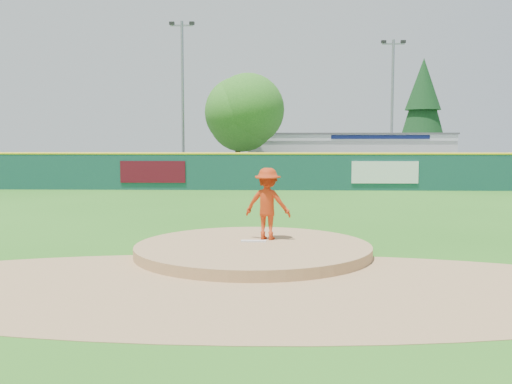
{
  "coord_description": "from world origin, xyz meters",
  "views": [
    {
      "loc": [
        0.52,
        -13.14,
        2.63
      ],
      "look_at": [
        0.0,
        2.0,
        1.3
      ],
      "focal_mm": 40.0,
      "sensor_mm": 36.0,
      "label": 1
    }
  ],
  "objects_px": {
    "light_pole_right": "(392,102)",
    "light_pole_left": "(183,93)",
    "deciduous_tree": "(238,113)",
    "conifer_tree": "(423,108)",
    "van": "(316,173)",
    "playground_slide": "(98,171)",
    "pool_building_grp": "(345,154)",
    "pitcher": "(268,204)"
  },
  "relations": [
    {
      "from": "pitcher",
      "to": "light_pole_left",
      "type": "distance_m",
      "value": 27.48
    },
    {
      "from": "playground_slide",
      "to": "conifer_tree",
      "type": "relative_size",
      "value": 0.29
    },
    {
      "from": "pool_building_grp",
      "to": "light_pole_left",
      "type": "relative_size",
      "value": 1.38
    },
    {
      "from": "conifer_tree",
      "to": "deciduous_tree",
      "type": "bearing_deg",
      "value": -143.75
    },
    {
      "from": "pitcher",
      "to": "light_pole_right",
      "type": "xyz_separation_m",
      "value": [
        8.67,
        28.29,
        4.42
      ]
    },
    {
      "from": "pool_building_grp",
      "to": "playground_slide",
      "type": "height_order",
      "value": "pool_building_grp"
    },
    {
      "from": "van",
      "to": "deciduous_tree",
      "type": "xyz_separation_m",
      "value": [
        -5.09,
        2.32,
        3.84
      ]
    },
    {
      "from": "pitcher",
      "to": "deciduous_tree",
      "type": "xyz_separation_m",
      "value": [
        -2.33,
        24.29,
        3.43
      ]
    },
    {
      "from": "deciduous_tree",
      "to": "light_pole_right",
      "type": "height_order",
      "value": "light_pole_right"
    },
    {
      "from": "van",
      "to": "deciduous_tree",
      "type": "relative_size",
      "value": 0.68
    },
    {
      "from": "light_pole_left",
      "to": "pool_building_grp",
      "type": "bearing_deg",
      "value": 22.6
    },
    {
      "from": "pitcher",
      "to": "van",
      "type": "height_order",
      "value": "pitcher"
    },
    {
      "from": "pitcher",
      "to": "light_pole_right",
      "type": "relative_size",
      "value": 0.18
    },
    {
      "from": "conifer_tree",
      "to": "van",
      "type": "bearing_deg",
      "value": -126.64
    },
    {
      "from": "van",
      "to": "light_pole_left",
      "type": "height_order",
      "value": "light_pole_left"
    },
    {
      "from": "pool_building_grp",
      "to": "deciduous_tree",
      "type": "distance_m",
      "value": 11.01
    },
    {
      "from": "van",
      "to": "playground_slide",
      "type": "height_order",
      "value": "playground_slide"
    },
    {
      "from": "light_pole_right",
      "to": "light_pole_left",
      "type": "bearing_deg",
      "value": -172.41
    },
    {
      "from": "conifer_tree",
      "to": "light_pole_left",
      "type": "xyz_separation_m",
      "value": [
        -19.0,
        -9.0,
        0.51
      ]
    },
    {
      "from": "pool_building_grp",
      "to": "pitcher",
      "type": "bearing_deg",
      "value": -100.27
    },
    {
      "from": "deciduous_tree",
      "to": "pitcher",
      "type": "bearing_deg",
      "value": -84.52
    },
    {
      "from": "light_pole_left",
      "to": "light_pole_right",
      "type": "bearing_deg",
      "value": 7.59
    },
    {
      "from": "pitcher",
      "to": "playground_slide",
      "type": "height_order",
      "value": "pitcher"
    },
    {
      "from": "pool_building_grp",
      "to": "playground_slide",
      "type": "distance_m",
      "value": 19.04
    },
    {
      "from": "van",
      "to": "deciduous_tree",
      "type": "distance_m",
      "value": 6.78
    },
    {
      "from": "pitcher",
      "to": "pool_building_grp",
      "type": "relative_size",
      "value": 0.12
    },
    {
      "from": "deciduous_tree",
      "to": "conifer_tree",
      "type": "distance_m",
      "value": 18.63
    },
    {
      "from": "light_pole_left",
      "to": "van",
      "type": "bearing_deg",
      "value": -25.43
    },
    {
      "from": "van",
      "to": "pool_building_grp",
      "type": "bearing_deg",
      "value": -41.37
    },
    {
      "from": "pitcher",
      "to": "deciduous_tree",
      "type": "height_order",
      "value": "deciduous_tree"
    },
    {
      "from": "deciduous_tree",
      "to": "light_pole_left",
      "type": "bearing_deg",
      "value": 153.43
    },
    {
      "from": "pool_building_grp",
      "to": "playground_slide",
      "type": "xyz_separation_m",
      "value": [
        -17.02,
        -8.48,
        -0.91
      ]
    },
    {
      "from": "deciduous_tree",
      "to": "light_pole_right",
      "type": "relative_size",
      "value": 0.74
    },
    {
      "from": "deciduous_tree",
      "to": "light_pole_left",
      "type": "height_order",
      "value": "light_pole_left"
    },
    {
      "from": "pitcher",
      "to": "light_pole_left",
      "type": "relative_size",
      "value": 0.16
    },
    {
      "from": "light_pole_right",
      "to": "pitcher",
      "type": "bearing_deg",
      "value": -107.04
    },
    {
      "from": "conifer_tree",
      "to": "light_pole_right",
      "type": "height_order",
      "value": "light_pole_right"
    },
    {
      "from": "light_pole_right",
      "to": "playground_slide",
      "type": "bearing_deg",
      "value": -164.67
    },
    {
      "from": "van",
      "to": "playground_slide",
      "type": "xyz_separation_m",
      "value": [
        -14.11,
        0.83,
        0.04
      ]
    },
    {
      "from": "van",
      "to": "light_pole_left",
      "type": "relative_size",
      "value": 0.46
    },
    {
      "from": "van",
      "to": "light_pole_left",
      "type": "bearing_deg",
      "value": 40.55
    },
    {
      "from": "pitcher",
      "to": "van",
      "type": "xyz_separation_m",
      "value": [
        2.76,
        21.97,
        -0.41
      ]
    }
  ]
}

